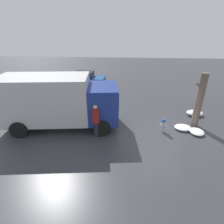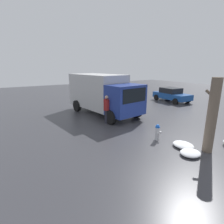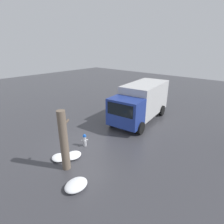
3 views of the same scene
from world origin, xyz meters
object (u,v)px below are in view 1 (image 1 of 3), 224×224
Objects in this scene: delivery_truck at (58,100)px; parked_car at (85,78)px; pedestrian at (96,120)px; fire_hydrant at (163,125)px; tree_trunk at (199,101)px.

parked_car is (0.39, -8.51, -0.90)m from delivery_truck.
fire_hydrant is at bearing -119.37° from pedestrian.
delivery_truck is 8.57m from parked_car.
parked_car is (2.68, -9.51, -0.26)m from pedestrian.
delivery_truck is 1.67× the size of parked_car.
parked_car is at bearing 175.74° from delivery_truck.
parked_car is at bearing -25.04° from pedestrian.
fire_hydrant is at bearing 80.59° from delivery_truck.
tree_trunk is at bearing 87.89° from delivery_truck.
delivery_truck is 3.70× the size of pedestrian.
pedestrian is 0.45× the size of parked_car.
delivery_truck reaches higher than parked_car.
pedestrian reaches higher than fire_hydrant.
pedestrian is (3.63, 0.73, 0.57)m from fire_hydrant.
fire_hydrant is at bearing 39.75° from parked_car.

